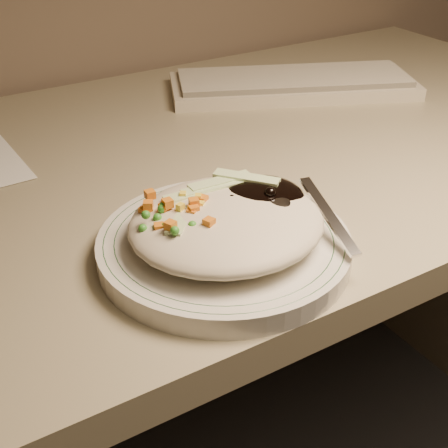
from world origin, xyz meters
TOP-DOWN VIEW (x-y plane):
  - desk at (0.00, 1.38)m, footprint 1.40×0.70m
  - plate at (-0.10, 1.15)m, footprint 0.25×0.25m
  - plate_rim at (-0.10, 1.15)m, footprint 0.24×0.24m
  - meal at (-0.09, 1.15)m, footprint 0.20×0.19m
  - keyboard at (0.25, 1.50)m, footprint 0.42×0.29m

SIDE VIEW (x-z plane):
  - desk at x=0.00m, z-range 0.17..0.91m
  - plate at x=-0.10m, z-range 0.74..0.76m
  - keyboard at x=0.25m, z-range 0.74..0.77m
  - plate_rim at x=-0.10m, z-range 0.76..0.76m
  - meal at x=-0.09m, z-range 0.76..0.81m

